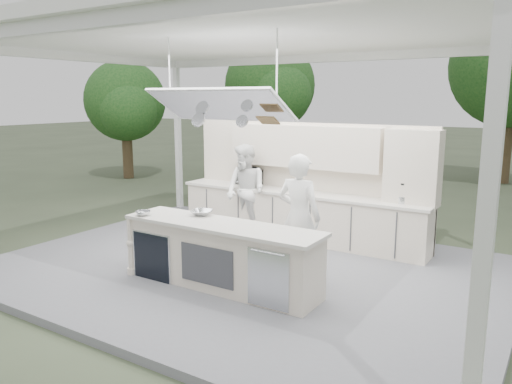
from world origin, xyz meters
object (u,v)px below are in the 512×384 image
Objects in this scene: back_counter at (299,215)px; sous_chef at (246,191)px; head_chef at (299,217)px; demo_island at (220,255)px.

sous_chef is (-0.97, -0.39, 0.44)m from back_counter.
sous_chef reaches higher than back_counter.
back_counter is 1.14m from sous_chef.
head_chef reaches higher than sous_chef.
head_chef is at bearing -62.65° from back_counter.
head_chef is (0.80, 0.92, 0.48)m from demo_island.
demo_island is 1.69× the size of sous_chef.
back_counter is at bearing 93.63° from demo_island.
head_chef reaches higher than demo_island.
head_chef reaches higher than back_counter.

